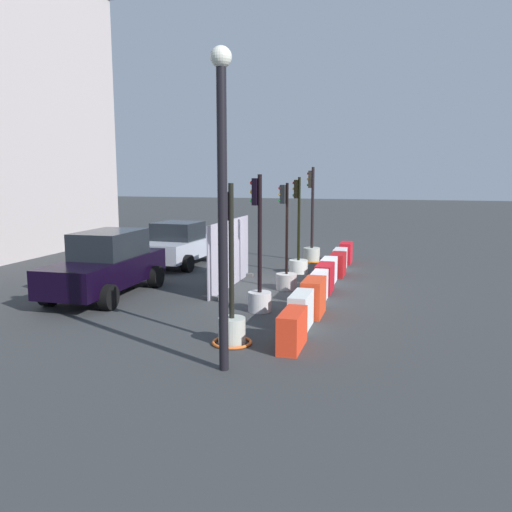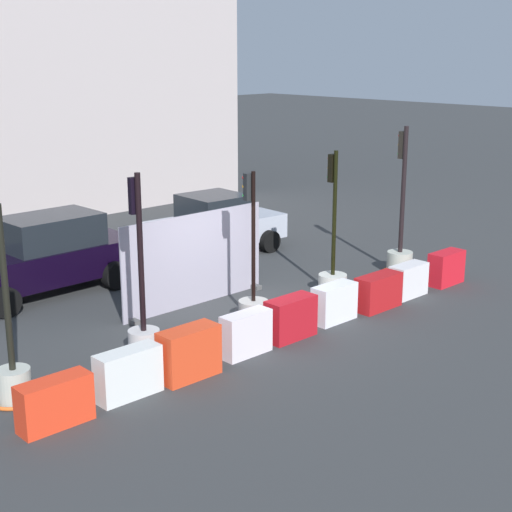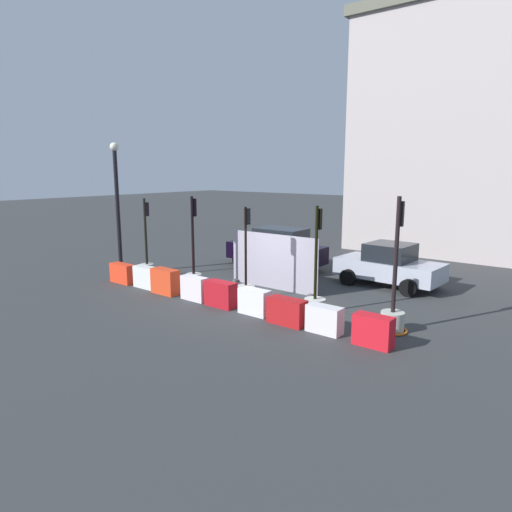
# 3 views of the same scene
# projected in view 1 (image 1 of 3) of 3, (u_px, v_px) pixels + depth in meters

# --- Properties ---
(ground_plane) EXTENTS (120.00, 120.00, 0.00)m
(ground_plane) POSITION_uv_depth(u_px,v_px,m) (285.00, 289.00, 15.85)
(ground_plane) COLOR #333537
(traffic_light_0) EXTENTS (0.83, 0.83, 3.29)m
(traffic_light_0) POSITION_uv_depth(u_px,v_px,m) (231.00, 315.00, 10.65)
(traffic_light_0) COLOR #AEB4A8
(traffic_light_0) RESTS_ON ground_plane
(traffic_light_1) EXTENTS (0.60, 0.60, 3.46)m
(traffic_light_1) POSITION_uv_depth(u_px,v_px,m) (259.00, 283.00, 13.21)
(traffic_light_1) COLOR beige
(traffic_light_1) RESTS_ON ground_plane
(traffic_light_2) EXTENTS (0.63, 0.63, 3.21)m
(traffic_light_2) POSITION_uv_depth(u_px,v_px,m) (286.00, 270.00, 15.79)
(traffic_light_2) COLOR #A9A5A1
(traffic_light_2) RESTS_ON ground_plane
(traffic_light_3) EXTENTS (0.67, 0.67, 3.37)m
(traffic_light_3) POSITION_uv_depth(u_px,v_px,m) (298.00, 257.00, 18.39)
(traffic_light_3) COLOR beige
(traffic_light_3) RESTS_ON ground_plane
(traffic_light_4) EXTENTS (0.85, 0.85, 3.75)m
(traffic_light_4) POSITION_uv_depth(u_px,v_px,m) (312.00, 246.00, 20.79)
(traffic_light_4) COLOR #B0B6A8
(traffic_light_4) RESTS_ON ground_plane
(construction_barrier_0) EXTENTS (1.16, 0.42, 0.77)m
(construction_barrier_0) POSITION_uv_depth(u_px,v_px,m) (292.00, 330.00, 10.41)
(construction_barrier_0) COLOR red
(construction_barrier_0) RESTS_ON ground_plane
(construction_barrier_1) EXTENTS (1.13, 0.41, 0.82)m
(construction_barrier_1) POSITION_uv_depth(u_px,v_px,m) (301.00, 311.00, 11.75)
(construction_barrier_1) COLOR silver
(construction_barrier_1) RESTS_ON ground_plane
(construction_barrier_2) EXTENTS (1.11, 0.48, 0.91)m
(construction_barrier_2) POSITION_uv_depth(u_px,v_px,m) (313.00, 297.00, 12.87)
(construction_barrier_2) COLOR red
(construction_barrier_2) RESTS_ON ground_plane
(construction_barrier_3) EXTENTS (1.03, 0.38, 0.83)m
(construction_barrier_3) POSITION_uv_depth(u_px,v_px,m) (319.00, 287.00, 14.25)
(construction_barrier_3) COLOR silver
(construction_barrier_3) RESTS_ON ground_plane
(construction_barrier_4) EXTENTS (1.09, 0.46, 0.84)m
(construction_barrier_4) POSITION_uv_depth(u_px,v_px,m) (325.00, 278.00, 15.42)
(construction_barrier_4) COLOR #AF131D
(construction_barrier_4) RESTS_ON ground_plane
(construction_barrier_5) EXTENTS (1.03, 0.43, 0.80)m
(construction_barrier_5) POSITION_uv_depth(u_px,v_px,m) (329.00, 271.00, 16.75)
(construction_barrier_5) COLOR silver
(construction_barrier_5) RESTS_ON ground_plane
(construction_barrier_6) EXTENTS (1.16, 0.47, 0.77)m
(construction_barrier_6) POSITION_uv_depth(u_px,v_px,m) (338.00, 264.00, 17.97)
(construction_barrier_6) COLOR #AD1519
(construction_barrier_6) RESTS_ON ground_plane
(construction_barrier_7) EXTENTS (1.00, 0.44, 0.76)m
(construction_barrier_7) POSITION_uv_depth(u_px,v_px,m) (340.00, 259.00, 19.14)
(construction_barrier_7) COLOR silver
(construction_barrier_7) RESTS_ON ground_plane
(construction_barrier_8) EXTENTS (1.00, 0.44, 0.81)m
(construction_barrier_8) POSITION_uv_depth(u_px,v_px,m) (346.00, 253.00, 20.51)
(construction_barrier_8) COLOR red
(construction_barrier_8) RESTS_ON ground_plane
(car_silver_hatchback) EXTENTS (4.03, 2.37, 1.66)m
(car_silver_hatchback) POSITION_uv_depth(u_px,v_px,m) (178.00, 245.00, 20.01)
(car_silver_hatchback) COLOR #AAB0BF
(car_silver_hatchback) RESTS_ON ground_plane
(car_black_sedan) EXTENTS (4.61, 2.10, 1.85)m
(car_black_sedan) POSITION_uv_depth(u_px,v_px,m) (107.00, 264.00, 14.94)
(car_black_sedan) COLOR black
(car_black_sedan) RESTS_ON ground_plane
(street_lamp_post) EXTENTS (0.36, 0.36, 5.53)m
(street_lamp_post) POSITION_uv_depth(u_px,v_px,m) (222.00, 186.00, 8.83)
(street_lamp_post) COLOR black
(street_lamp_post) RESTS_ON ground_plane
(site_fence_panel) EXTENTS (3.91, 0.50, 2.08)m
(site_fence_panel) POSITION_uv_depth(u_px,v_px,m) (230.00, 255.00, 16.06)
(site_fence_panel) COLOR #9B95A6
(site_fence_panel) RESTS_ON ground_plane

